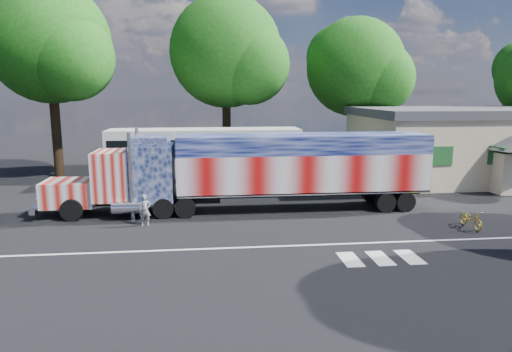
{
  "coord_description": "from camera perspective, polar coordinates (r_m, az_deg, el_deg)",
  "views": [
    {
      "loc": [
        -2.62,
        -20.99,
        6.34
      ],
      "look_at": [
        0.0,
        3.0,
        1.9
      ],
      "focal_mm": 32.0,
      "sensor_mm": 36.0,
      "label": 1
    }
  ],
  "objects": [
    {
      "name": "ground",
      "position": [
        22.09,
        0.85,
        -6.26
      ],
      "size": [
        100.0,
        100.0,
        0.0
      ],
      "primitive_type": "plane",
      "color": "black"
    },
    {
      "name": "woman",
      "position": [
        22.59,
        -13.72,
        -4.18
      ],
      "size": [
        0.61,
        0.46,
        1.52
      ],
      "primitive_type": "imported",
      "rotation": [
        0.0,
        0.0,
        0.18
      ],
      "color": "slate",
      "rests_on": "ground"
    },
    {
      "name": "lane_markings",
      "position": [
        18.86,
        7.52,
        -9.3
      ],
      "size": [
        30.0,
        2.67,
        0.01
      ],
      "color": "silver",
      "rests_on": "ground"
    },
    {
      "name": "tree_ne_a",
      "position": [
        41.93,
        12.55,
        13.06
      ],
      "size": [
        8.98,
        8.55,
        12.78
      ],
      "color": "black",
      "rests_on": "ground"
    },
    {
      "name": "bicycle",
      "position": [
        23.96,
        25.29,
        -4.88
      ],
      "size": [
        0.7,
        1.67,
        0.86
      ],
      "primitive_type": "imported",
      "rotation": [
        0.0,
        0.0,
        0.08
      ],
      "color": "gold",
      "rests_on": "ground"
    },
    {
      "name": "coach_bus",
      "position": [
        32.07,
        -6.37,
        2.57
      ],
      "size": [
        13.23,
        3.08,
        3.85
      ],
      "color": "silver",
      "rests_on": "ground"
    },
    {
      "name": "semi_truck",
      "position": [
        24.52,
        -0.01,
        0.88
      ],
      "size": [
        20.72,
        3.27,
        4.42
      ],
      "color": "black",
      "rests_on": "ground"
    },
    {
      "name": "tree_nw_a",
      "position": [
        37.71,
        -24.22,
        14.87
      ],
      "size": [
        9.29,
        8.85,
        14.34
      ],
      "color": "black",
      "rests_on": "ground"
    },
    {
      "name": "hall_building",
      "position": [
        39.2,
        28.98,
        3.67
      ],
      "size": [
        22.4,
        12.8,
        5.2
      ],
      "color": "beige",
      "rests_on": "ground"
    },
    {
      "name": "tree_n_mid",
      "position": [
        38.72,
        -3.56,
        15.18
      ],
      "size": [
        9.62,
        9.16,
        14.2
      ],
      "color": "black",
      "rests_on": "ground"
    }
  ]
}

